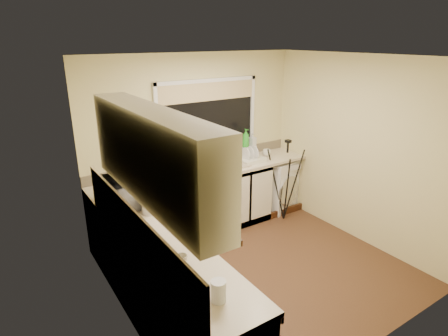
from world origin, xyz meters
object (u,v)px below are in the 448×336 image
(tripod, at_px, (286,181))
(kettle, at_px, (150,203))
(plant_b, at_px, (196,148))
(laptop, at_px, (167,175))
(soap_bottle_green, at_px, (246,138))
(soap_bottle_clear, at_px, (253,140))
(microwave, at_px, (125,192))
(steel_jar, at_px, (165,251))
(washing_machine, at_px, (276,183))
(dish_rack, at_px, (251,160))
(cup_back, at_px, (267,153))
(glass_jug, at_px, (218,291))
(plant_c, at_px, (213,145))
(cup_left, at_px, (182,260))
(plant_d, at_px, (229,144))

(tripod, bearing_deg, kettle, -163.93)
(kettle, xyz_separation_m, plant_b, (1.12, 1.01, 0.17))
(laptop, height_order, soap_bottle_green, soap_bottle_green)
(tripod, relative_size, soap_bottle_clear, 6.43)
(microwave, xyz_separation_m, soap_bottle_clear, (2.26, 0.67, 0.10))
(steel_jar, height_order, plant_b, plant_b)
(washing_machine, relative_size, microwave, 1.53)
(washing_machine, bearing_deg, dish_rack, 173.28)
(washing_machine, relative_size, cup_back, 6.43)
(glass_jug, distance_m, microwave, 1.90)
(dish_rack, height_order, plant_c, plant_c)
(soap_bottle_green, height_order, cup_left, soap_bottle_green)
(tripod, xyz_separation_m, soap_bottle_green, (-0.32, 0.59, 0.57))
(soap_bottle_green, height_order, cup_back, soap_bottle_green)
(soap_bottle_green, xyz_separation_m, cup_left, (-2.14, -2.04, -0.25))
(plant_b, bearing_deg, steel_jar, -125.69)
(soap_bottle_green, bearing_deg, cup_left, -136.37)
(steel_jar, bearing_deg, dish_rack, 37.24)
(microwave, bearing_deg, kettle, -153.67)
(microwave, height_order, plant_d, plant_d)
(laptop, relative_size, soap_bottle_clear, 1.89)
(cup_back, bearing_deg, cup_left, -142.21)
(kettle, height_order, dish_rack, kettle)
(washing_machine, distance_m, glass_jug, 3.58)
(steel_jar, distance_m, plant_d, 2.64)
(plant_c, height_order, cup_back, plant_c)
(tripod, xyz_separation_m, plant_b, (-1.18, 0.59, 0.56))
(laptop, relative_size, dish_rack, 0.96)
(plant_b, height_order, cup_back, plant_b)
(steel_jar, bearing_deg, laptop, 64.34)
(washing_machine, height_order, soap_bottle_clear, soap_bottle_clear)
(plant_d, height_order, soap_bottle_clear, plant_d)
(tripod, relative_size, plant_c, 5.12)
(washing_machine, relative_size, steel_jar, 7.65)
(glass_jug, distance_m, soap_bottle_green, 3.34)
(laptop, bearing_deg, dish_rack, -9.94)
(dish_rack, bearing_deg, washing_machine, 3.50)
(laptop, distance_m, steel_jar, 1.79)
(washing_machine, height_order, steel_jar, steel_jar)
(kettle, relative_size, plant_d, 1.05)
(dish_rack, relative_size, cup_back, 3.04)
(steel_jar, height_order, microwave, microwave)
(tripod, bearing_deg, glass_jug, -135.43)
(kettle, relative_size, cup_left, 2.32)
(plant_c, distance_m, cup_left, 2.57)
(glass_jug, height_order, plant_c, plant_c)
(kettle, height_order, tripod, tripod)
(plant_c, xyz_separation_m, plant_d, (0.27, -0.00, -0.01))
(cup_left, bearing_deg, laptop, 68.21)
(microwave, bearing_deg, washing_machine, -75.49)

